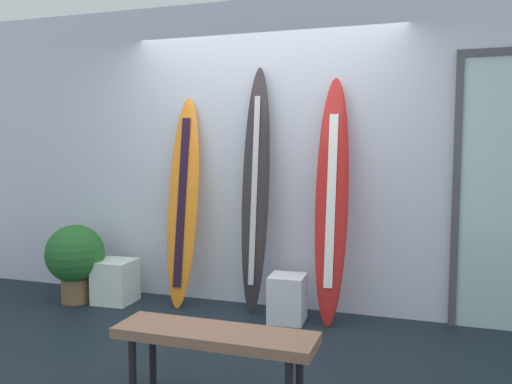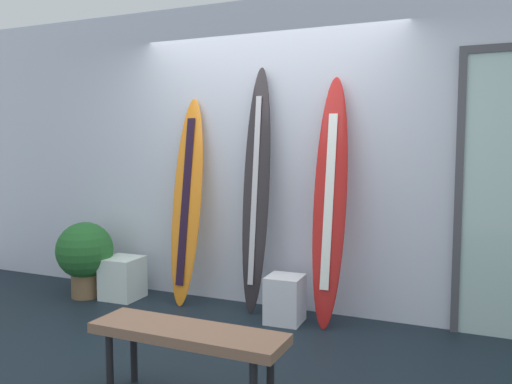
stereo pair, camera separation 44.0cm
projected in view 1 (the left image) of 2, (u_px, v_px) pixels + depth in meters
The scene contains 9 objects.
ground at pixel (213, 355), 3.83m from camera, with size 8.00×8.00×0.04m, color black.
wall_back at pixel (267, 155), 4.93m from camera, with size 7.20×0.20×2.80m, color silver.
surfboard_sunset at pixel (183, 203), 4.90m from camera, with size 0.31×0.40×1.93m.
surfboard_charcoal at pixel (255, 192), 4.69m from camera, with size 0.25×0.31×2.19m.
surfboard_crimson at pixel (332, 200), 4.42m from camera, with size 0.29×0.44×2.07m.
display_block_left at pixel (115, 281), 5.03m from camera, with size 0.36×0.36×0.40m.
display_block_center at pixel (287, 298), 4.49m from camera, with size 0.31×0.31×0.40m.
potted_plant at pixel (75, 257), 5.02m from camera, with size 0.55×0.55×0.74m.
bench at pixel (215, 340), 3.01m from camera, with size 1.17×0.33×0.45m.
Camera 1 is at (1.47, -3.42, 1.51)m, focal length 37.19 mm.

